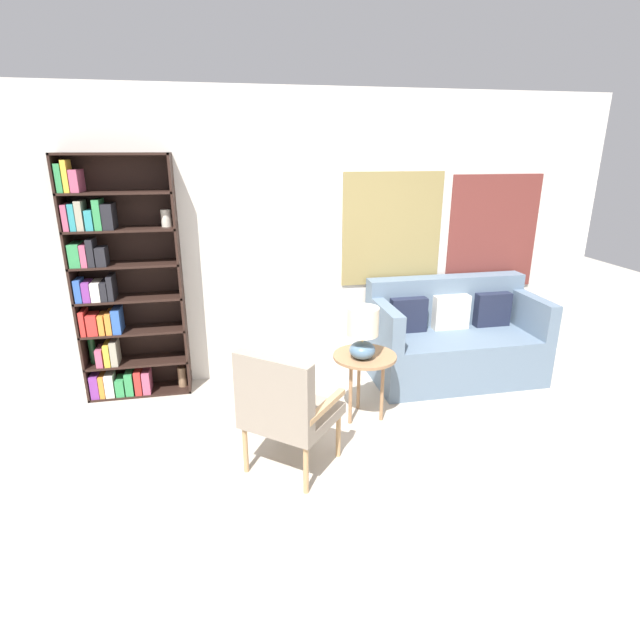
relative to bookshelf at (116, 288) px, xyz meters
The scene contains 7 objects.
ground_plane 2.64m from the bookshelf, 49.20° to the right, with size 14.00×14.00×0.00m, color #B2A899.
wall_back 1.70m from the bookshelf, ahead, with size 6.40×0.08×2.70m.
bookshelf is the anchor object (origin of this frame).
armchair 2.03m from the bookshelf, 49.88° to the right, with size 0.80×0.79×0.92m.
couch 3.21m from the bookshelf, ahead, with size 1.63×0.82×0.97m.
side_table 2.27m from the bookshelf, 23.46° to the right, with size 0.52×0.52×0.57m.
table_lamp 2.21m from the bookshelf, 25.34° to the right, with size 0.25×0.25×0.43m.
Camera 1 is at (-0.69, -2.66, 2.17)m, focal length 28.00 mm.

